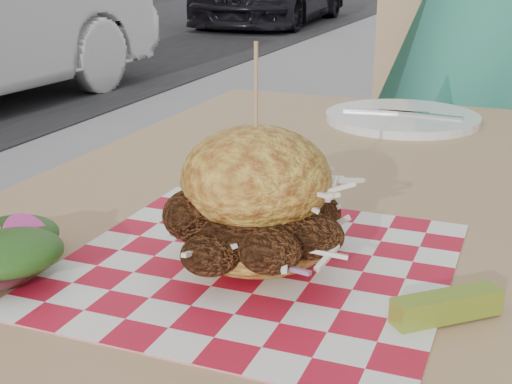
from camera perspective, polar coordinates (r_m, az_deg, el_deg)
diner at (r=1.84m, az=17.96°, el=13.78°), size 0.77×0.63×1.81m
patio_table at (r=0.92m, az=6.48°, el=-4.73°), size 0.80×1.20×0.75m
patio_chair at (r=1.96m, az=14.41°, el=3.85°), size 0.46×0.47×0.95m
paper_liner at (r=0.69m, az=-0.00°, el=-5.83°), size 0.36×0.36×0.00m
sandwich at (r=0.67m, az=-0.00°, el=-1.17°), size 0.19×0.19×0.21m
pickle_spear at (r=0.61m, az=15.00°, el=-8.82°), size 0.09×0.08×0.02m
side_salad at (r=0.71m, az=-19.67°, el=-5.01°), size 0.14×0.14×0.05m
place_setting at (r=1.29m, az=11.62°, el=5.85°), size 0.27×0.27×0.02m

